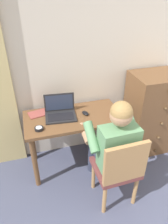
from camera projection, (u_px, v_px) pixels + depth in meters
wall_back at (95, 59)px, 2.46m from camera, size 4.80×0.05×2.50m
desk at (73, 125)px, 2.44m from camera, size 1.10×0.55×0.73m
dresser at (151, 113)px, 2.76m from camera, size 0.60×0.50×1.09m
chair at (119, 169)px, 2.03m from camera, size 0.43×0.41×0.87m
person_seated at (112, 142)px, 2.08m from camera, size 0.54×0.59×1.19m
laptop at (60, 112)px, 2.36m from camera, size 0.36×0.28×0.24m
computer_mouse at (85, 113)px, 2.40m from camera, size 0.09×0.11×0.03m
desk_clock at (39, 129)px, 2.15m from camera, size 0.09×0.09×0.03m
notebook_pad at (38, 114)px, 2.40m from camera, size 0.24×0.19×0.01m
coffee_mug at (115, 113)px, 2.34m from camera, size 0.12×0.08×0.09m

